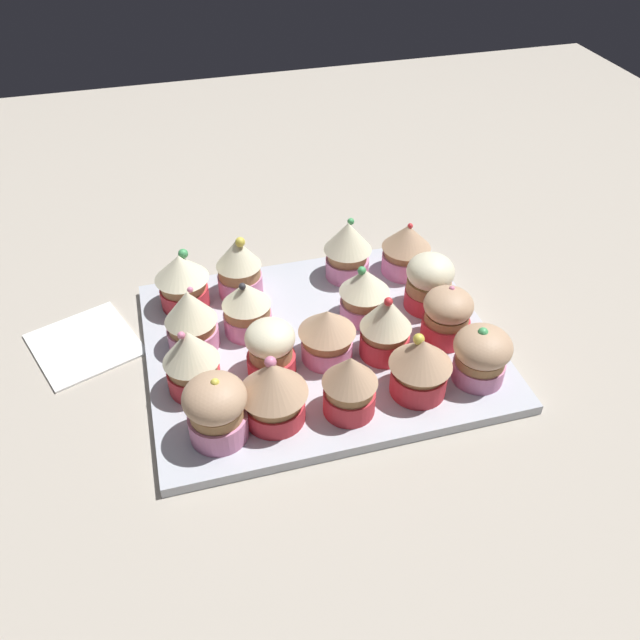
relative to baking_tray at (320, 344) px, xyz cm
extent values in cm
cube|color=#B2A899|center=(0.00, 0.00, -2.10)|extent=(180.00, 180.00, 3.00)
cube|color=silver|center=(0.00, 0.00, 0.00)|extent=(38.86, 31.90, 1.20)
cylinder|color=pink|center=(-14.17, -10.21, 1.88)|extent=(5.97, 5.97, 2.56)
cylinder|color=#AD7F51|center=(-14.17, -10.21, 3.72)|extent=(5.44, 5.44, 1.12)
cone|color=tan|center=(-14.17, -10.21, 5.87)|extent=(6.25, 6.25, 3.17)
sphere|color=red|center=(-14.42, -10.24, 7.35)|extent=(0.69, 0.69, 0.69)
cylinder|color=pink|center=(-6.69, -11.25, 1.86)|extent=(5.52, 5.52, 2.52)
cylinder|color=#AD7F51|center=(-6.69, -11.25, 3.86)|extent=(4.92, 4.92, 1.49)
cone|color=#F4EDC6|center=(-6.69, -11.25, 6.52)|extent=(6.06, 6.06, 3.82)
sphere|color=#4CB266|center=(-7.14, -11.71, 8.30)|extent=(0.86, 0.86, 0.86)
cylinder|color=pink|center=(7.12, -11.22, 1.91)|extent=(5.48, 5.48, 2.63)
cylinder|color=#AD7F51|center=(7.12, -11.22, 4.00)|extent=(5.14, 5.14, 1.55)
cone|color=#F4EDC6|center=(7.12, -11.22, 6.57)|extent=(5.51, 5.51, 3.60)
sphere|color=#EAD64C|center=(6.71, -10.97, 8.19)|extent=(1.19, 1.19, 1.19)
cylinder|color=#D1333D|center=(14.02, -10.62, 1.87)|extent=(5.79, 5.79, 2.54)
cylinder|color=#AD7F51|center=(14.02, -10.62, 3.89)|extent=(5.34, 5.34, 1.49)
cone|color=#F4EDC6|center=(14.02, -10.62, 6.21)|extent=(6.42, 6.42, 3.15)
sphere|color=#4CB266|center=(13.43, -11.18, 7.61)|extent=(1.17, 1.17, 1.17)
cylinder|color=#D1333D|center=(-14.19, -2.73, 1.76)|extent=(5.53, 5.53, 2.32)
cylinder|color=#AD7F51|center=(-14.19, -2.73, 3.67)|extent=(5.30, 5.30, 1.49)
ellipsoid|color=#F4EDC6|center=(-14.19, -2.73, 5.65)|extent=(5.65, 5.65, 4.14)
cylinder|color=pink|center=(-6.13, -2.83, 1.72)|extent=(5.66, 5.66, 2.24)
cylinder|color=#AD7F51|center=(-6.13, -2.83, 3.57)|extent=(5.13, 5.13, 1.46)
cone|color=#F4EDC6|center=(-6.13, -2.83, 5.80)|extent=(5.92, 5.92, 2.98)
sphere|color=#4CB266|center=(-5.78, -3.08, 7.13)|extent=(1.02, 1.02, 1.02)
cylinder|color=pink|center=(7.54, -3.91, 1.87)|extent=(5.54, 5.54, 2.54)
cylinder|color=#AD7F51|center=(7.54, -3.91, 3.81)|extent=(5.31, 5.31, 1.34)
cone|color=#F4EDC6|center=(7.54, -3.91, 5.92)|extent=(5.58, 5.58, 2.87)
sphere|color=#333338|center=(7.86, -3.62, 7.23)|extent=(0.80, 0.80, 0.80)
cylinder|color=pink|center=(13.91, -3.06, 1.81)|extent=(5.74, 5.74, 2.41)
cylinder|color=#AD7F51|center=(13.91, -3.06, 3.62)|extent=(5.22, 5.22, 1.21)
cone|color=#F4EDC6|center=(13.91, -3.06, 6.17)|extent=(5.79, 5.79, 3.91)
sphere|color=pink|center=(13.48, -3.47, 8.03)|extent=(0.67, 0.67, 0.67)
cylinder|color=#D1333D|center=(-13.82, 3.34, 1.92)|extent=(5.45, 5.45, 2.63)
cylinder|color=#AD7F51|center=(-13.82, 3.34, 3.79)|extent=(4.97, 4.97, 1.11)
ellipsoid|color=tan|center=(-13.82, 3.34, 5.42)|extent=(5.57, 5.57, 3.60)
sphere|color=pink|center=(-14.24, 2.75, 7.13)|extent=(0.64, 0.64, 0.64)
cylinder|color=#D1333D|center=(-6.32, 3.90, 1.98)|extent=(5.49, 5.49, 2.76)
cylinder|color=#AD7F51|center=(-6.32, 3.90, 3.87)|extent=(5.12, 5.12, 1.01)
cone|color=#F4EDC6|center=(-6.32, 3.90, 6.34)|extent=(5.68, 5.68, 3.93)
sphere|color=red|center=(-6.24, 4.26, 8.16)|extent=(0.95, 0.95, 0.95)
cylinder|color=pink|center=(0.39, 2.88, 1.77)|extent=(5.67, 5.67, 2.35)
cylinder|color=#AD7F51|center=(0.39, 2.88, 3.63)|extent=(5.36, 5.36, 1.36)
cone|color=tan|center=(0.39, 2.88, 5.71)|extent=(6.30, 6.30, 2.80)
cylinder|color=#D1333D|center=(6.35, 3.40, 1.70)|extent=(5.27, 5.27, 2.21)
cylinder|color=#AD7F51|center=(6.35, 3.40, 3.52)|extent=(4.64, 4.64, 1.43)
ellipsoid|color=#F4EDC6|center=(6.35, 3.40, 5.33)|extent=(5.34, 5.34, 3.66)
cylinder|color=#D1333D|center=(14.65, 3.76, 1.91)|extent=(5.53, 5.53, 2.61)
cylinder|color=#AD7F51|center=(14.65, 3.76, 3.87)|extent=(5.09, 5.09, 1.31)
cone|color=#F4EDC6|center=(14.65, 3.76, 6.44)|extent=(5.85, 5.85, 3.84)
sphere|color=pink|center=(15.20, 3.99, 8.24)|extent=(0.77, 0.77, 0.77)
cylinder|color=pink|center=(-14.66, 10.25, 1.71)|extent=(5.52, 5.52, 2.22)
cylinder|color=#AD7F51|center=(-14.66, 10.25, 3.36)|extent=(5.17, 5.17, 1.07)
ellipsoid|color=tan|center=(-14.66, 10.25, 5.07)|extent=(6.13, 6.13, 3.90)
sphere|color=#4CB266|center=(-14.42, 10.06, 6.85)|extent=(1.10, 1.10, 1.10)
cylinder|color=#D1333D|center=(-7.75, 10.37, 1.99)|extent=(5.88, 5.88, 2.78)
cylinder|color=#AD7F51|center=(-7.75, 10.37, 3.89)|extent=(5.42, 5.42, 1.02)
cone|color=tan|center=(-7.75, 10.37, 5.97)|extent=(6.53, 6.53, 3.15)
sphere|color=#EAD64C|center=(-7.49, 9.78, 7.37)|extent=(1.17, 1.17, 1.17)
cylinder|color=#D1333D|center=(-0.12, 11.07, 1.91)|extent=(5.30, 5.30, 2.62)
cylinder|color=#AD7F51|center=(-0.12, 11.07, 3.91)|extent=(4.85, 4.85, 1.39)
cone|color=tan|center=(-0.12, 11.07, 6.22)|extent=(5.58, 5.58, 3.23)
cylinder|color=#D1333D|center=(7.48, 10.08, 1.73)|extent=(6.18, 6.18, 2.26)
cylinder|color=#AD7F51|center=(7.48, 10.08, 3.57)|extent=(5.66, 5.66, 1.42)
cone|color=tan|center=(7.48, 10.08, 6.16)|extent=(6.88, 6.88, 3.75)
sphere|color=pink|center=(7.51, 9.63, 7.85)|extent=(1.18, 1.18, 1.18)
cylinder|color=pink|center=(13.19, 10.83, 1.98)|extent=(5.77, 5.77, 2.76)
cylinder|color=#AD7F51|center=(13.19, 10.83, 3.98)|extent=(5.17, 5.17, 1.23)
ellipsoid|color=tan|center=(13.19, 10.83, 5.82)|extent=(6.15, 6.15, 4.09)
sphere|color=#EAD64C|center=(12.95, 10.83, 7.73)|extent=(0.87, 0.87, 0.87)
cube|color=white|center=(26.23, -7.69, -0.30)|extent=(14.21, 14.55, 0.60)
camera|label=1|loc=(14.91, 54.21, 50.71)|focal=36.93mm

